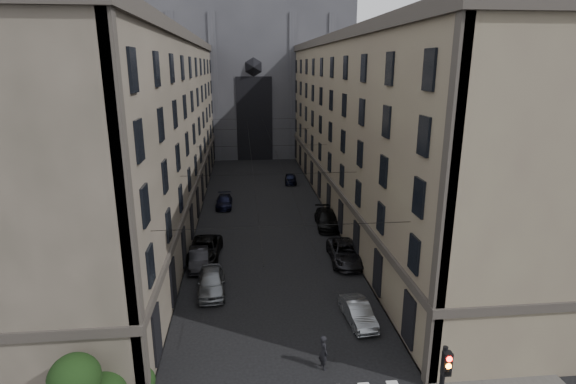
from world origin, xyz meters
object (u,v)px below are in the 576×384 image
object	(u,v)px
car_left_midfar	(205,249)
pedestrian	(323,352)
car_left_midnear	(199,258)
car_right_midnear	(346,253)
car_right_far	(291,179)
gothic_tower	(252,54)
car_left_far	(224,202)
car_left_near	(211,282)
car_right_midfar	(327,219)
car_right_near	(358,312)

from	to	relation	value
car_left_midfar	pedestrian	xyz separation A→B (m)	(7.45, -15.38, 0.22)
pedestrian	car_left_midnear	bearing A→B (deg)	14.06
car_right_midnear	pedestrian	bearing A→B (deg)	-105.64
pedestrian	car_right_far	bearing A→B (deg)	-19.43
gothic_tower	car_left_midfar	world-z (taller)	gothic_tower
car_left_far	car_left_near	bearing A→B (deg)	-89.84
car_left_near	car_right_midfar	bearing A→B (deg)	46.47
gothic_tower	car_right_near	size ratio (longest dim) A/B	14.25
gothic_tower	car_right_midfar	size ratio (longest dim) A/B	10.50
gothic_tower	car_right_midnear	distance (m)	56.62
car_left_midnear	car_right_near	xyz separation A→B (m)	(10.80, -9.33, -0.05)
pedestrian	gothic_tower	bearing A→B (deg)	-14.22
gothic_tower	car_right_far	world-z (taller)	gothic_tower
pedestrian	car_right_midnear	bearing A→B (deg)	-33.72
car_left_midnear	pedestrian	world-z (taller)	pedestrian
car_left_near	car_right_midfar	size ratio (longest dim) A/B	0.87
car_left_near	car_right_midnear	distance (m)	11.60
car_right_far	car_right_midnear	bearing A→B (deg)	-81.49
car_right_far	pedestrian	bearing A→B (deg)	-89.07
gothic_tower	car_left_far	bearing A→B (deg)	-96.73
car_right_near	pedestrian	bearing A→B (deg)	-130.45
car_left_midfar	car_right_midnear	xyz separation A→B (m)	(11.74, -2.08, 0.03)
car_left_far	car_right_midfar	size ratio (longest dim) A/B	0.81
gothic_tower	car_left_midfar	xyz separation A→B (m)	(-5.54, -51.57, -17.03)
gothic_tower	car_left_far	world-z (taller)	gothic_tower
car_left_far	car_left_midfar	bearing A→B (deg)	-93.83
car_left_midfar	car_left_midnear	bearing A→B (deg)	-96.92
gothic_tower	car_right_midfar	distance (m)	48.68
gothic_tower	car_right_midnear	world-z (taller)	gothic_tower
car_left_midfar	pedestrian	size ratio (longest dim) A/B	2.81
car_left_midfar	car_right_midnear	bearing A→B (deg)	-6.08
car_right_midfar	car_right_far	bearing A→B (deg)	99.09
car_left_midnear	car_left_far	distance (m)	15.96
gothic_tower	car_left_far	size ratio (longest dim) A/B	13.04
car_right_near	pedestrian	xyz separation A→B (m)	(-3.00, -4.24, 0.31)
car_left_far	car_right_midnear	xyz separation A→B (m)	(10.62, -16.15, 0.15)
car_left_near	car_right_far	world-z (taller)	car_left_near
car_left_midnear	car_left_far	xyz separation A→B (m)	(1.47, 15.90, -0.07)
car_left_far	car_right_midfar	bearing A→B (deg)	-35.21
gothic_tower	car_left_midfar	size ratio (longest dim) A/B	10.49
gothic_tower	car_right_midfar	xyz separation A→B (m)	(6.20, -45.20, -17.00)
car_right_midnear	gothic_tower	bearing A→B (deg)	98.82
car_left_far	car_right_near	distance (m)	26.89
car_left_far	car_right_near	world-z (taller)	car_right_near
car_left_near	pedestrian	xyz separation A→B (m)	(6.53, -9.12, 0.17)
car_right_midnear	car_left_midfar	bearing A→B (deg)	172.18
car_left_midfar	car_right_midnear	world-z (taller)	car_right_midnear
car_left_far	pedestrian	distance (m)	30.13
car_left_near	gothic_tower	bearing A→B (deg)	82.48
gothic_tower	car_right_near	xyz separation A→B (m)	(4.91, -62.72, -17.13)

